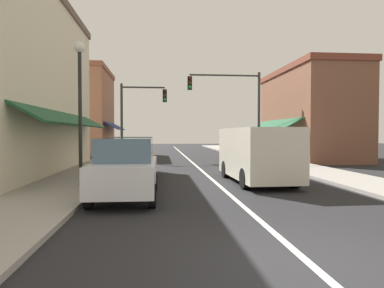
# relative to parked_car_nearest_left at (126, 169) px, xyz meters

# --- Properties ---
(ground_plane) EXTENTS (80.00, 80.00, 0.00)m
(ground_plane) POSITION_rel_parked_car_nearest_left_xyz_m (3.16, 12.57, -0.88)
(ground_plane) COLOR black
(sidewalk_left) EXTENTS (2.60, 56.00, 0.12)m
(sidewalk_left) POSITION_rel_parked_car_nearest_left_xyz_m (-2.34, 12.57, -0.82)
(sidewalk_left) COLOR gray
(sidewalk_left) RESTS_ON ground
(sidewalk_right) EXTENTS (2.60, 56.00, 0.12)m
(sidewalk_right) POSITION_rel_parked_car_nearest_left_xyz_m (8.66, 12.57, -0.82)
(sidewalk_right) COLOR gray
(sidewalk_right) RESTS_ON ground
(lane_center_stripe) EXTENTS (0.14, 52.00, 0.01)m
(lane_center_stripe) POSITION_rel_parked_car_nearest_left_xyz_m (3.16, 12.57, -0.88)
(lane_center_stripe) COLOR silver
(lane_center_stripe) RESTS_ON ground
(storefront_right_block) EXTENTS (5.59, 10.20, 6.69)m
(storefront_right_block) POSITION_rel_parked_car_nearest_left_xyz_m (12.09, 14.57, 2.47)
(storefront_right_block) COLOR brown
(storefront_right_block) RESTS_ON ground
(storefront_far_left) EXTENTS (5.71, 8.20, 7.81)m
(storefront_far_left) POSITION_rel_parked_car_nearest_left_xyz_m (-5.84, 22.57, 3.03)
(storefront_far_left) COLOR #8E5B42
(storefront_far_left) RESTS_ON ground
(parked_car_nearest_left) EXTENTS (1.81, 4.11, 1.77)m
(parked_car_nearest_left) POSITION_rel_parked_car_nearest_left_xyz_m (0.00, 0.00, 0.00)
(parked_car_nearest_left) COLOR silver
(parked_car_nearest_left) RESTS_ON ground
(parked_car_second_left) EXTENTS (1.82, 4.12, 1.77)m
(parked_car_second_left) POSITION_rel_parked_car_nearest_left_xyz_m (-0.07, 4.49, 0.00)
(parked_car_second_left) COLOR brown
(parked_car_second_left) RESTS_ON ground
(van_in_lane) EXTENTS (2.08, 5.22, 2.12)m
(van_in_lane) POSITION_rel_parked_car_nearest_left_xyz_m (4.75, 2.96, 0.27)
(van_in_lane) COLOR beige
(van_in_lane) RESTS_ON ground
(traffic_signal_mast_arm) EXTENTS (5.12, 0.50, 6.17)m
(traffic_signal_mast_arm) POSITION_rel_parked_car_nearest_left_xyz_m (6.27, 13.39, 3.31)
(traffic_signal_mast_arm) COLOR #333333
(traffic_signal_mast_arm) RESTS_ON ground
(traffic_signal_left_corner) EXTENTS (3.29, 0.50, 5.43)m
(traffic_signal_left_corner) POSITION_rel_parked_car_nearest_left_xyz_m (-0.55, 14.64, 2.73)
(traffic_signal_left_corner) COLOR #333333
(traffic_signal_left_corner) RESTS_ON ground
(street_lamp_left_near) EXTENTS (0.36, 0.36, 4.99)m
(street_lamp_left_near) POSITION_rel_parked_car_nearest_left_xyz_m (-1.68, 1.80, 2.47)
(street_lamp_left_near) COLOR black
(street_lamp_left_near) RESTS_ON ground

